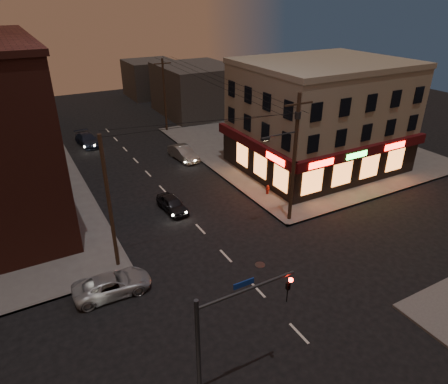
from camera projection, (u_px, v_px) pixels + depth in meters
ground at (258, 290)px, 24.39m from camera, size 120.00×120.00×0.00m
sidewalk_ne at (297, 146)px, 47.01m from camera, size 24.00×28.00×0.15m
pizza_building at (320, 116)px, 39.40m from camera, size 15.85×12.85×10.50m
bg_building_ne_a at (196, 90)px, 58.61m from camera, size 10.00×12.00×7.00m
bg_building_ne_b at (151, 78)px, 68.92m from camera, size 8.00×8.00×6.00m
utility_pole_main at (293, 153)px, 29.24m from camera, size 4.20×0.44×10.00m
utility_pole_far at (165, 96)px, 50.28m from camera, size 0.26×0.26×9.00m
utility_pole_west at (109, 204)px, 24.44m from camera, size 0.24×0.24×9.00m
traffic_signal at (222, 335)px, 15.73m from camera, size 4.49×0.32×6.47m
suv_cross at (112, 284)px, 23.85m from camera, size 4.68×2.30×1.28m
sedan_near at (172, 204)px, 32.93m from camera, size 1.79×3.85×1.28m
sedan_mid at (183, 153)px, 43.07m from camera, size 2.04×4.67×1.49m
sedan_far at (87, 140)px, 47.22m from camera, size 2.45×4.93×1.37m
fire_hydrant at (268, 189)px, 35.50m from camera, size 0.38×0.38×0.84m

